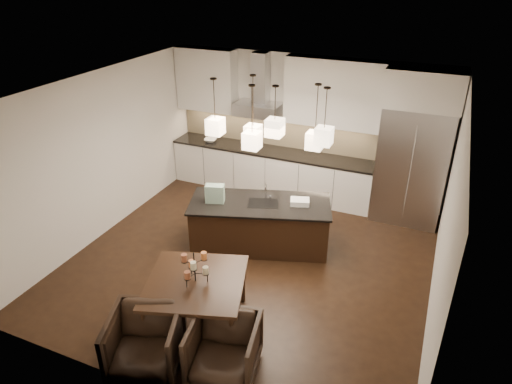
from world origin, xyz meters
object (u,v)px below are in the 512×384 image
at_px(island_body, 260,225).
at_px(armchair_left, 145,342).
at_px(refrigerator, 412,166).
at_px(armchair_right, 224,349).
at_px(dining_table, 197,303).

xyz_separation_m(island_body, armchair_left, (-0.23, -2.93, -0.01)).
bearing_deg(refrigerator, armchair_right, -108.06).
bearing_deg(island_body, refrigerator, 23.89).
distance_m(refrigerator, armchair_left, 5.44).
height_order(armchair_left, armchair_right, armchair_left).
bearing_deg(armchair_left, refrigerator, 43.92).
distance_m(island_body, armchair_right, 2.72).
bearing_deg(armchair_right, refrigerator, 60.74).
distance_m(refrigerator, armchair_right, 4.85).
bearing_deg(dining_table, armchair_left, -122.34).
height_order(island_body, armchair_right, island_body).
xyz_separation_m(armchair_left, armchair_right, (0.89, 0.28, -0.02)).
xyz_separation_m(refrigerator, dining_table, (-2.16, -4.00, -0.71)).
relative_size(refrigerator, island_body, 0.97).
xyz_separation_m(refrigerator, armchair_left, (-2.38, -4.85, -0.70)).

